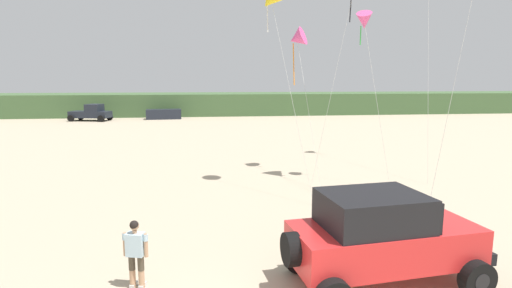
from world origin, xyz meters
TOP-DOWN VIEW (x-y plane):
  - dune_ridge at (5.14, 51.19)m, footprint 90.00×9.52m
  - jeep at (3.33, 2.33)m, footprint 4.97×2.84m
  - person_watching at (-2.42, 2.84)m, footprint 0.61×0.38m
  - distant_pickup at (-14.13, 43.09)m, footprint 4.92×3.37m
  - distant_sedan at (-5.88, 44.30)m, footprint 4.32×2.03m
  - kite_red_delta at (6.54, 12.01)m, footprint 1.24×2.75m
  - kite_yellow_diamond at (4.02, 14.70)m, footprint 1.25×5.08m

SIDE VIEW (x-z plane):
  - distant_sedan at x=-5.88m, z-range 0.00..1.20m
  - person_watching at x=-2.42m, z-range 0.10..1.77m
  - distant_pickup at x=-14.13m, z-range -0.05..1.93m
  - jeep at x=3.33m, z-range 0.07..2.33m
  - dune_ridge at x=5.14m, z-range 0.00..2.90m
  - kite_yellow_diamond at x=4.02m, z-range 3.11..10.76m
  - kite_red_delta at x=6.54m, z-range 3.50..11.47m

